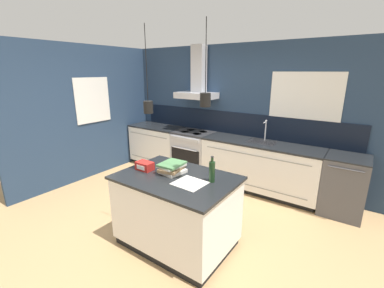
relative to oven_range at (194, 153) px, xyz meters
name	(u,v)px	position (x,y,z in m)	size (l,w,h in m)	color
ground_plane	(170,221)	(0.74, -1.69, -0.46)	(16.00, 16.00, 0.00)	tan
wall_back	(232,111)	(0.70, 0.31, 0.90)	(5.60, 2.50, 2.60)	navy
wall_left	(99,111)	(-1.69, -0.99, 0.85)	(0.08, 3.80, 2.60)	navy
counter_run_left	(158,145)	(-1.01, 0.01, 0.01)	(1.25, 0.64, 0.91)	black
counter_run_sink	(259,167)	(1.42, 0.01, 0.01)	(2.08, 0.64, 1.28)	black
oven_range	(194,153)	(0.00, 0.00, 0.00)	(0.77, 0.66, 0.91)	#B5B5BA
dishwasher	(344,185)	(2.75, 0.00, 0.00)	(0.59, 0.65, 0.91)	#4C4C51
kitchen_island	(177,211)	(1.13, -2.02, 0.00)	(1.39, 0.97, 0.91)	black
bottle_on_island	(212,171)	(1.55, -1.90, 0.58)	(0.07, 0.07, 0.30)	#193319
book_stack	(172,168)	(1.02, -1.94, 0.52)	(0.30, 0.35, 0.13)	silver
red_supply_box	(145,166)	(0.67, -2.07, 0.51)	(0.21, 0.15, 0.10)	red
paper_pile	(190,183)	(1.38, -2.08, 0.46)	(0.35, 0.32, 0.01)	silver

